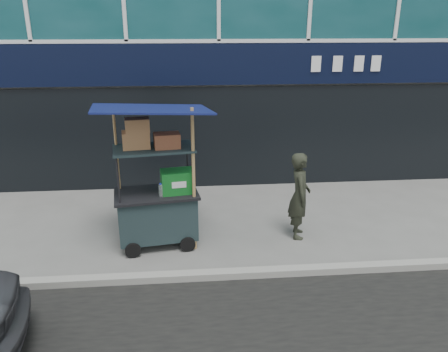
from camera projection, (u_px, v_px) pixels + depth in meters
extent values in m
plane|color=slate|center=(238.00, 270.00, 7.06)|extent=(80.00, 80.00, 0.00)
cube|color=gray|center=(240.00, 274.00, 6.86)|extent=(80.00, 0.18, 0.12)
cube|color=black|center=(219.00, 64.00, 9.72)|extent=(15.68, 0.06, 0.90)
cube|color=black|center=(219.00, 138.00, 10.33)|extent=(15.68, 0.04, 2.40)
cube|color=#182729|center=(157.00, 215.00, 7.73)|extent=(1.44, 0.97, 0.78)
cylinder|color=black|center=(133.00, 251.00, 7.40)|extent=(0.27, 0.09, 0.27)
cylinder|color=black|center=(188.00, 244.00, 7.60)|extent=(0.27, 0.09, 0.27)
cube|color=black|center=(156.00, 194.00, 7.60)|extent=(1.54, 1.07, 0.04)
cylinder|color=black|center=(118.00, 182.00, 7.02)|extent=(0.04, 0.04, 0.84)
cylinder|color=black|center=(194.00, 176.00, 7.29)|extent=(0.04, 0.04, 0.84)
cylinder|color=black|center=(118.00, 169.00, 7.64)|extent=(0.04, 0.04, 0.84)
cylinder|color=black|center=(187.00, 164.00, 7.91)|extent=(0.04, 0.04, 0.84)
cube|color=#182729|center=(154.00, 149.00, 7.33)|extent=(1.44, 0.97, 0.03)
cylinder|color=#A18348|center=(194.00, 182.00, 7.33)|extent=(0.06, 0.06, 2.51)
cylinder|color=#A18348|center=(119.00, 178.00, 7.70)|extent=(0.05, 0.05, 2.40)
cube|color=#0C0C46|center=(151.00, 109.00, 7.10)|extent=(2.07, 1.60, 0.22)
cube|color=#0E5B17|center=(178.00, 181.00, 7.55)|extent=(0.61, 0.47, 0.39)
cylinder|color=silver|center=(161.00, 191.00, 7.36)|extent=(0.08, 0.08, 0.22)
cylinder|color=#172AB1|center=(161.00, 184.00, 7.32)|extent=(0.04, 0.04, 0.02)
cube|color=olive|center=(136.00, 140.00, 7.26)|extent=(0.49, 0.40, 0.28)
cube|color=olive|center=(167.00, 141.00, 7.28)|extent=(0.46, 0.37, 0.25)
cube|color=olive|center=(137.00, 125.00, 7.17)|extent=(0.43, 0.34, 0.22)
imported|color=#25281D|center=(300.00, 196.00, 7.95)|extent=(0.48, 0.64, 1.62)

